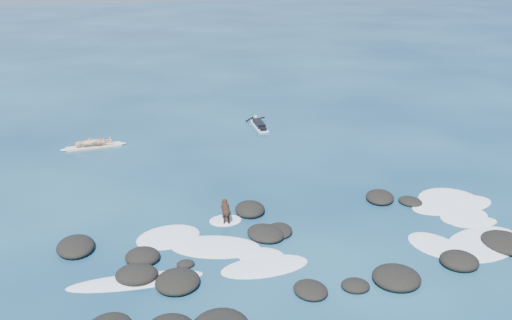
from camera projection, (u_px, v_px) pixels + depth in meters
name	position (u px, v px, depth m)	size (l,w,h in m)	color
ground	(288.00, 227.00, 18.83)	(160.00, 160.00, 0.00)	#0A2642
reef_rocks	(266.00, 269.00, 16.22)	(14.21, 7.90, 0.52)	black
breaking_foam	(359.00, 233.00, 18.41)	(14.86, 5.71, 0.12)	white
standing_surfer_rig	(92.00, 134.00, 25.94)	(2.97, 0.71, 1.69)	beige
paddling_surfer_rig	(259.00, 124.00, 29.09)	(1.06, 2.37, 0.41)	white
dog	(226.00, 209.00, 19.04)	(0.36, 1.09, 0.69)	black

